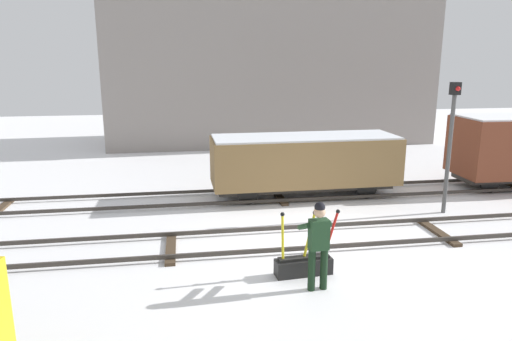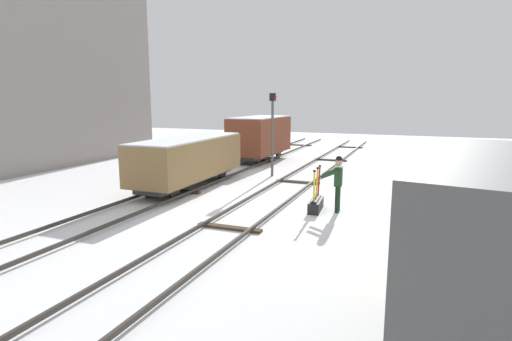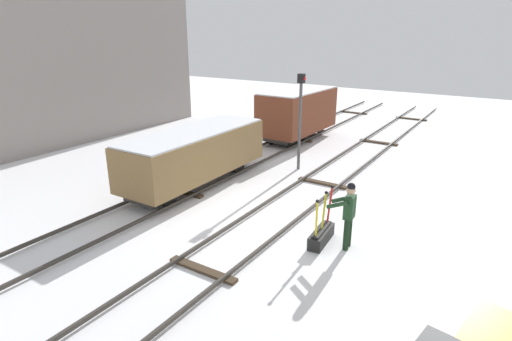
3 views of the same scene
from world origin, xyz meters
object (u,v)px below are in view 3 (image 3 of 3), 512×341
switch_lever_frame (321,234)px  rail_worker (348,211)px  freight_car_mid_siding (195,154)px  freight_car_far_end (298,112)px  signal_post (300,112)px

switch_lever_frame → rail_worker: (0.10, -0.67, 0.81)m
rail_worker → switch_lever_frame: bearing=93.2°
switch_lever_frame → freight_car_mid_siding: bearing=70.2°
rail_worker → freight_car_far_end: 11.51m
rail_worker → signal_post: 6.71m
signal_post → rail_worker: bearing=-141.9°
rail_worker → signal_post: (5.17, 4.06, 1.34)m
switch_lever_frame → freight_car_far_end: (9.66, 5.73, 1.24)m
freight_car_far_end → switch_lever_frame: bearing=-147.5°
freight_car_mid_siding → freight_car_far_end: bearing=-0.7°
signal_post → freight_car_far_end: (4.39, 2.33, -0.91)m
switch_lever_frame → freight_car_mid_siding: size_ratio=0.23×
freight_car_far_end → freight_car_mid_siding: freight_car_far_end is taller
rail_worker → freight_car_mid_siding: freight_car_mid_siding is taller
switch_lever_frame → freight_car_mid_siding: (1.51, 5.73, 0.98)m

